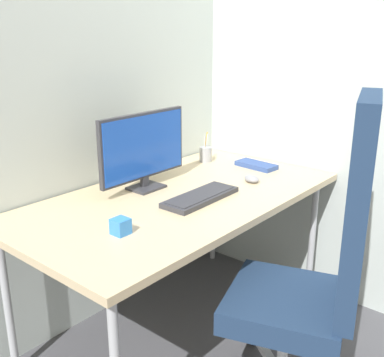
% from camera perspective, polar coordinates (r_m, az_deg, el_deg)
% --- Properties ---
extents(ground_plane, '(8.00, 8.00, 0.00)m').
position_cam_1_polar(ground_plane, '(2.48, -1.39, -17.80)').
color(ground_plane, '#4C4C51').
extents(wall_back, '(3.17, 0.04, 2.80)m').
position_cam_1_polar(wall_back, '(2.34, -10.28, 16.51)').
color(wall_back, '#B7C1BC').
rests_on(wall_back, ground_plane).
extents(wall_side_right, '(0.04, 2.44, 2.80)m').
position_cam_1_polar(wall_side_right, '(2.56, 15.12, 16.29)').
color(wall_side_right, '#B7C1BC').
rests_on(wall_side_right, ground_plane).
extents(desk, '(1.56, 0.84, 0.72)m').
position_cam_1_polar(desk, '(2.16, -1.53, -3.08)').
color(desk, '#D1B78C').
rests_on(desk, ground_plane).
extents(office_chair, '(0.62, 0.61, 1.24)m').
position_cam_1_polar(office_chair, '(1.82, 15.35, -10.02)').
color(office_chair, black).
rests_on(office_chair, ground_plane).
extents(monitor, '(0.52, 0.13, 0.36)m').
position_cam_1_polar(monitor, '(2.19, -5.94, 3.72)').
color(monitor, '#333338').
rests_on(monitor, desk).
extents(keyboard, '(0.40, 0.15, 0.03)m').
position_cam_1_polar(keyboard, '(2.08, 1.05, -2.27)').
color(keyboard, '#333338').
rests_on(keyboard, desk).
extents(mouse, '(0.08, 0.10, 0.03)m').
position_cam_1_polar(mouse, '(2.33, 7.32, -0.03)').
color(mouse, gray).
rests_on(mouse, desk).
extents(pen_holder, '(0.07, 0.07, 0.17)m').
position_cam_1_polar(pen_holder, '(2.67, 1.67, 3.02)').
color(pen_holder, '#9EA0A5').
rests_on(pen_holder, desk).
extents(notebook, '(0.12, 0.23, 0.03)m').
position_cam_1_polar(notebook, '(2.59, 7.86, 1.64)').
color(notebook, '#334C8C').
rests_on(notebook, desk).
extents(desk_clamp_accessory, '(0.06, 0.06, 0.06)m').
position_cam_1_polar(desk_clamp_accessory, '(1.75, -8.74, -5.81)').
color(desk_clamp_accessory, '#337FD8').
rests_on(desk_clamp_accessory, desk).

